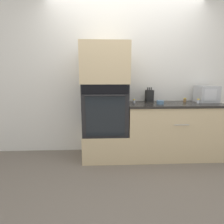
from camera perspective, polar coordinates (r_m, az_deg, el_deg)
ground_plane at (r=2.73m, az=5.61°, el=-16.81°), size 12.00×12.00×0.00m
wall_back at (r=3.04m, az=4.33°, el=10.54°), size 8.00×0.05×2.50m
oven_cabinet_base at (r=2.89m, az=-2.14°, el=-10.59°), size 0.70×0.60×0.42m
wall_oven at (r=2.73m, az=-2.22°, el=1.08°), size 0.67×0.64×0.77m
oven_cabinet_upper at (r=2.70m, az=-2.33°, el=15.31°), size 0.70×0.60×0.58m
counter_unit at (r=3.03m, az=19.14°, el=-5.54°), size 1.51×0.63×0.88m
microwave at (r=3.27m, az=28.42°, el=5.17°), size 0.31×0.30×0.27m
knife_block at (r=2.97m, az=12.08°, el=5.15°), size 0.11×0.15×0.24m
bowl at (r=2.77m, az=15.46°, el=3.09°), size 0.11×0.11×0.05m
condiment_jar_near at (r=3.15m, az=22.69°, el=3.63°), size 0.05×0.05×0.07m
condiment_jar_mid at (r=3.07m, az=26.30°, el=3.21°), size 0.04×0.04×0.07m
condiment_jar_far at (r=2.80m, az=7.21°, el=3.50°), size 0.04×0.04×0.06m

